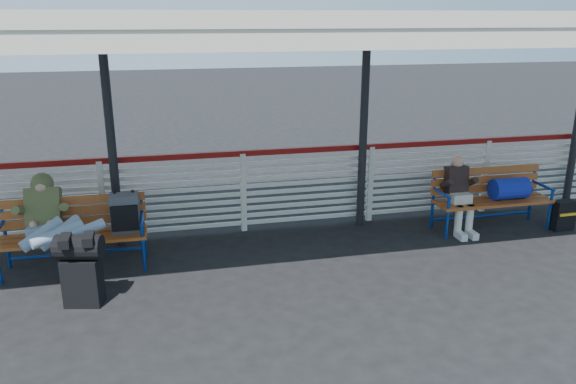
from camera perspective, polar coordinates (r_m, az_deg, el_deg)
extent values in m
plane|color=black|center=(6.86, -2.02, -9.52)|extent=(60.00, 60.00, 0.00)
cube|color=silver|center=(8.38, -4.56, -0.06)|extent=(12.00, 0.04, 1.04)
cube|color=maroon|center=(8.22, -4.66, 3.93)|extent=(12.00, 0.06, 0.08)
cube|color=silver|center=(7.01, -3.78, 17.16)|extent=(12.60, 3.60, 0.16)
cube|color=silver|center=(5.29, -0.53, 15.72)|extent=(12.60, 0.06, 0.30)
cylinder|color=black|center=(7.95, -17.52, 4.94)|extent=(0.12, 0.12, 3.00)
cylinder|color=black|center=(8.45, 7.67, 6.30)|extent=(0.12, 0.12, 3.00)
cube|color=black|center=(6.74, -20.12, -8.55)|extent=(0.45, 0.33, 0.55)
cylinder|color=black|center=(6.58, -20.50, -5.28)|extent=(0.55, 0.39, 0.28)
cube|color=#AE5021|center=(7.57, -20.97, -4.35)|extent=(1.80, 0.50, 0.04)
cube|color=#AE5021|center=(7.72, -20.95, -1.78)|extent=(1.80, 0.10, 0.40)
cylinder|color=#0D3797|center=(7.39, -14.42, -6.14)|extent=(0.04, 0.04, 0.45)
cylinder|color=#0D3797|center=(7.99, -26.77, -3.96)|extent=(0.04, 0.04, 0.90)
cylinder|color=#0D3797|center=(7.74, -14.50, -3.24)|extent=(0.04, 0.04, 0.90)
cube|color=#55585E|center=(7.43, -16.22, -2.07)|extent=(0.35, 0.22, 0.50)
cube|color=#AE5021|center=(8.98, 20.12, -0.89)|extent=(1.80, 0.50, 0.04)
cube|color=#AE5021|center=(9.12, 19.43, 1.22)|extent=(1.80, 0.10, 0.40)
cylinder|color=#0D3797|center=(8.47, 15.84, -3.18)|extent=(0.04, 0.04, 0.45)
cylinder|color=#0D3797|center=(9.38, 25.00, -2.17)|extent=(0.04, 0.04, 0.45)
cylinder|color=#0D3797|center=(8.79, 14.51, -0.77)|extent=(0.04, 0.04, 0.90)
cylinder|color=#0D3797|center=(9.67, 23.51, -0.02)|extent=(0.04, 0.04, 0.90)
cylinder|color=navy|center=(9.07, 21.57, 0.32)|extent=(0.55, 0.32, 0.32)
cube|color=#8599B3|center=(7.65, -23.59, -3.72)|extent=(0.36, 0.26, 0.18)
cube|color=#4E582F|center=(7.75, -23.58, -1.41)|extent=(0.42, 0.38, 0.53)
sphere|color=#4E582F|center=(7.77, -23.70, 0.78)|extent=(0.28, 0.28, 0.28)
sphere|color=tan|center=(7.73, -23.74, 0.63)|extent=(0.21, 0.21, 0.21)
cube|color=black|center=(6.50, -21.71, -4.63)|extent=(0.11, 0.27, 0.10)
cube|color=black|center=(6.47, -19.61, -4.51)|extent=(0.11, 0.27, 0.10)
cube|color=beige|center=(8.70, 17.02, -0.60)|extent=(0.30, 0.24, 0.16)
cube|color=black|center=(8.75, 16.72, 1.23)|extent=(0.32, 0.23, 0.42)
sphere|color=tan|center=(8.70, 16.81, 2.98)|extent=(0.19, 0.19, 0.19)
cylinder|color=beige|center=(8.60, 16.92, -2.84)|extent=(0.11, 0.11, 0.46)
cylinder|color=beige|center=(8.69, 17.95, -2.73)|extent=(0.11, 0.11, 0.46)
cube|color=silver|center=(8.59, 17.13, -4.25)|extent=(0.10, 0.24, 0.10)
cube|color=silver|center=(8.68, 18.17, -4.13)|extent=(0.10, 0.24, 0.10)
cube|color=black|center=(9.47, 26.15, -2.13)|extent=(0.34, 0.19, 0.46)
cube|color=#EFAA16|center=(9.38, 26.56, -2.06)|extent=(0.28, 0.03, 0.04)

